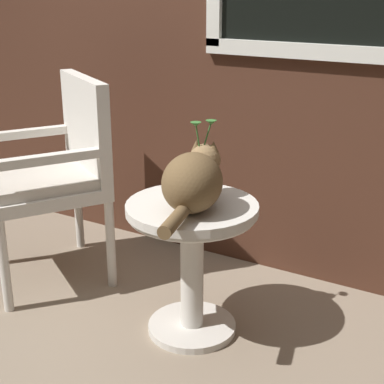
{
  "coord_description": "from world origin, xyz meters",
  "views": [
    {
      "loc": [
        1.32,
        -1.69,
        1.4
      ],
      "look_at": [
        0.22,
        0.17,
        0.63
      ],
      "focal_mm": 54.83,
      "sensor_mm": 36.0,
      "label": 1
    }
  ],
  "objects_px": {
    "wicker_chair": "(55,168)",
    "pewter_vase_with_ivy": "(201,175)",
    "cat": "(193,181)",
    "wicker_side_table": "(192,242)"
  },
  "relations": [
    {
      "from": "wicker_chair",
      "to": "pewter_vase_with_ivy",
      "type": "distance_m",
      "value": 0.83
    },
    {
      "from": "wicker_chair",
      "to": "cat",
      "type": "relative_size",
      "value": 1.76
    },
    {
      "from": "wicker_side_table",
      "to": "wicker_chair",
      "type": "relative_size",
      "value": 0.58
    },
    {
      "from": "wicker_side_table",
      "to": "wicker_chair",
      "type": "distance_m",
      "value": 0.86
    },
    {
      "from": "wicker_chair",
      "to": "cat",
      "type": "distance_m",
      "value": 0.9
    },
    {
      "from": "wicker_side_table",
      "to": "pewter_vase_with_ivy",
      "type": "distance_m",
      "value": 0.27
    },
    {
      "from": "wicker_side_table",
      "to": "cat",
      "type": "height_order",
      "value": "cat"
    },
    {
      "from": "wicker_side_table",
      "to": "wicker_chair",
      "type": "bearing_deg",
      "value": 171.96
    },
    {
      "from": "wicker_side_table",
      "to": "pewter_vase_with_ivy",
      "type": "bearing_deg",
      "value": 98.34
    },
    {
      "from": "cat",
      "to": "pewter_vase_with_ivy",
      "type": "bearing_deg",
      "value": 109.05
    }
  ]
}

